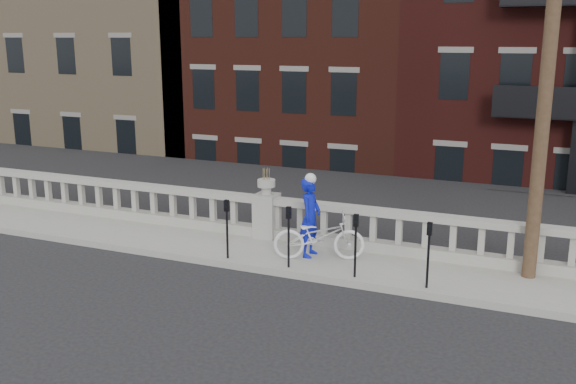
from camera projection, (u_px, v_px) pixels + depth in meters
name	position (u px, v px, depth m)	size (l,w,h in m)	color
ground	(182.00, 300.00, 12.59)	(120.00, 120.00, 0.00)	black
sidewalk	(250.00, 251.00, 15.25)	(32.00, 2.20, 0.15)	gray
balustrade	(267.00, 218.00, 15.97)	(28.00, 0.34, 1.03)	gray
planter_pedestal	(267.00, 210.00, 15.93)	(0.55, 0.55, 1.76)	gray
lower_level	(436.00, 86.00, 32.36)	(80.00, 44.00, 20.80)	#605E59
utility_pole	(552.00, 26.00, 12.21)	(1.60, 0.28, 10.00)	#422D1E
parking_meter_a	(227.00, 222.00, 14.33)	(0.10, 0.09, 1.36)	black
parking_meter_b	(289.00, 230.00, 13.76)	(0.10, 0.09, 1.36)	black
parking_meter_c	(356.00, 238.00, 13.19)	(0.10, 0.09, 1.36)	black
parking_meter_d	(429.00, 247.00, 12.62)	(0.10, 0.09, 1.36)	black
bicycle	(319.00, 236.00, 14.35)	(0.71, 2.04, 1.07)	white
cyclist	(310.00, 217.00, 14.49)	(0.66, 0.44, 1.82)	#0B15AF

